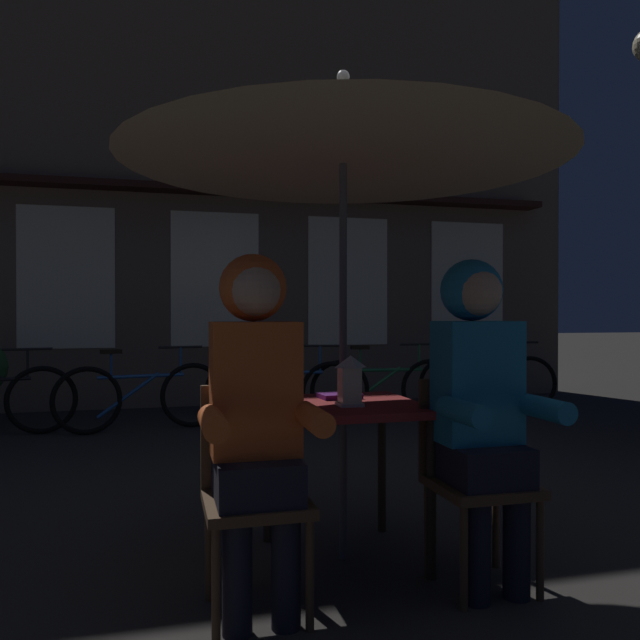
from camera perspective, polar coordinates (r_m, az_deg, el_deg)
ground_plane at (r=3.13m, az=2.15°, el=-21.18°), size 60.00×60.00×0.00m
cafe_table at (r=2.96m, az=2.15°, el=-9.61°), size 0.72×0.72×0.74m
patio_umbrella at (r=3.05m, az=2.16°, el=17.69°), size 2.10×2.10×2.31m
lantern at (r=2.83m, az=2.85°, el=-5.51°), size 0.11×0.11×0.23m
chair_left at (r=2.54m, az=-6.14°, el=-14.79°), size 0.40×0.40×0.87m
chair_right at (r=2.84m, az=13.98°, el=-13.15°), size 0.40×0.40×0.87m
person_left_hooded at (r=2.41m, az=-5.95°, el=-6.93°), size 0.45×0.56×1.40m
person_right_hooded at (r=2.72m, az=14.57°, el=-6.08°), size 0.45×0.56×1.40m
shopfront_building at (r=8.44m, az=-9.85°, el=13.76°), size 10.00×0.93×6.20m
bicycle_second at (r=6.41m, az=-16.23°, el=-6.76°), size 1.67×0.33×0.84m
bicycle_third at (r=6.57m, az=-3.43°, el=-6.56°), size 1.65×0.42×0.84m
bicycle_fourth at (r=6.87m, az=6.03°, el=-6.26°), size 1.68×0.22×0.84m
bicycle_fifth at (r=7.61m, az=15.28°, el=-5.61°), size 1.66×0.35×0.84m
book at (r=3.10m, az=1.80°, el=-7.01°), size 0.21×0.16×0.02m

